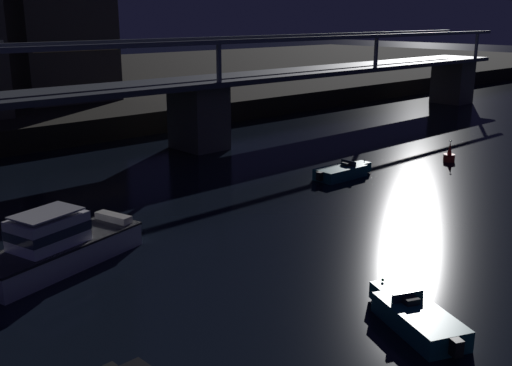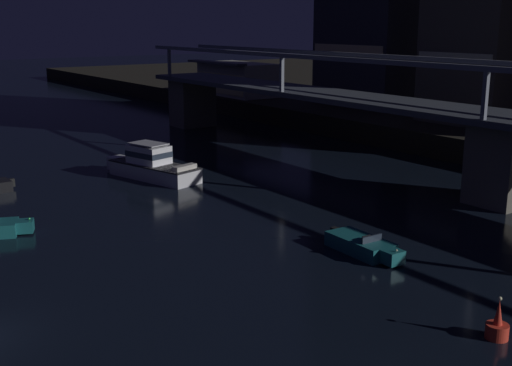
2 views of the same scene
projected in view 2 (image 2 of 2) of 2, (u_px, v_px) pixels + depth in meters
name	position (u px, v px, depth m)	size (l,w,h in m)	color
river_bridge	(508.00, 139.00, 43.60)	(90.16, 6.40, 9.38)	#605B51
waterfront_pavilion	(238.00, 79.00, 90.00)	(12.40, 7.40, 4.70)	#B2AD9E
cabin_cruiser_near_left	(152.00, 165.00, 51.65)	(9.36, 4.68, 2.79)	silver
speedboat_near_center	(363.00, 246.00, 34.95)	(5.21, 1.94, 1.16)	#196066
channel_buoy	(497.00, 327.00, 25.48)	(0.90, 0.90, 1.76)	red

